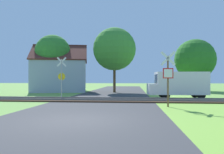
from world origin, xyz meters
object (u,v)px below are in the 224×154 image
tree_center (114,49)px  tree_far (195,59)px  crossing_sign_far (62,75)px  tree_left (53,53)px  mail_truck (179,84)px  house (60,75)px  stop_sign_near (168,75)px

tree_center → tree_far: 11.87m
crossing_sign_far → tree_center: bearing=54.2°
tree_left → mail_truck: bearing=-29.1°
crossing_sign_far → tree_far: bearing=31.4°
house → mail_truck: size_ratio=1.60×
crossing_sign_far → tree_center: 9.44m
house → mail_truck: house is taller
tree_center → mail_truck: size_ratio=1.60×
house → tree_center: 7.93m
crossing_sign_far → mail_truck: bearing=-7.5°
house → tree_center: size_ratio=1.00×
stop_sign_near → tree_center: 14.80m
house → tree_left: tree_left is taller
house → tree_left: bearing=-139.4°
house → tree_center: (7.21, -1.01, 3.14)m
stop_sign_near → tree_left: size_ratio=0.45×
tree_left → stop_sign_near: bearing=-48.7°
mail_truck → house: bearing=53.8°
house → tree_left: (-0.67, -0.88, 2.82)m
tree_far → tree_left: bearing=-166.6°
house → mail_truck: (13.37, -8.70, -0.95)m
crossing_sign_far → mail_truck: size_ratio=0.72×
tree_center → tree_far: size_ratio=1.11×
crossing_sign_far → house: size_ratio=0.45×
tree_center → tree_left: tree_center is taller
stop_sign_near → mail_truck: (1.85, 6.04, -0.62)m
house → crossing_sign_far: bearing=-82.4°
tree_far → stop_sign_near: bearing=-109.8°
stop_sign_near → tree_left: bearing=-47.8°
stop_sign_near → mail_truck: size_ratio=0.66×
crossing_sign_far → mail_truck: crossing_sign_far is taller
tree_far → house: bearing=-168.7°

